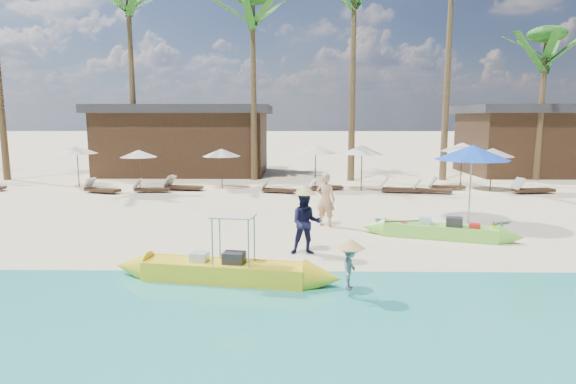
{
  "coord_description": "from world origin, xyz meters",
  "views": [
    {
      "loc": [
        -0.99,
        -13.14,
        3.49
      ],
      "look_at": [
        -1.23,
        2.0,
        1.17
      ],
      "focal_mm": 30.0,
      "sensor_mm": 36.0,
      "label": 1
    }
  ],
  "objects_px": {
    "yellow_canoe": "(224,271)",
    "blue_umbrella": "(472,153)",
    "green_canoe": "(439,231)",
    "tourist": "(326,200)"
  },
  "relations": [
    {
      "from": "yellow_canoe",
      "to": "blue_umbrella",
      "type": "xyz_separation_m",
      "value": [
        7.38,
        6.03,
        2.13
      ]
    },
    {
      "from": "yellow_canoe",
      "to": "blue_umbrella",
      "type": "height_order",
      "value": "blue_umbrella"
    },
    {
      "from": "green_canoe",
      "to": "blue_umbrella",
      "type": "distance_m",
      "value": 3.44
    },
    {
      "from": "tourist",
      "to": "blue_umbrella",
      "type": "height_order",
      "value": "blue_umbrella"
    },
    {
      "from": "yellow_canoe",
      "to": "tourist",
      "type": "xyz_separation_m",
      "value": [
        2.52,
        5.47,
        0.64
      ]
    },
    {
      "from": "green_canoe",
      "to": "tourist",
      "type": "bearing_deg",
      "value": 171.69
    },
    {
      "from": "green_canoe",
      "to": "yellow_canoe",
      "type": "height_order",
      "value": "yellow_canoe"
    },
    {
      "from": "blue_umbrella",
      "to": "green_canoe",
      "type": "bearing_deg",
      "value": -126.97
    },
    {
      "from": "yellow_canoe",
      "to": "tourist",
      "type": "relative_size",
      "value": 3.22
    },
    {
      "from": "green_canoe",
      "to": "tourist",
      "type": "distance_m",
      "value": 3.67
    }
  ]
}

